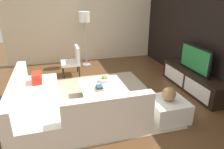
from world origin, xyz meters
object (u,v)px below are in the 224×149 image
Objects in this scene: television at (195,59)px; ottoman at (167,109)px; accent_chair_near at (73,59)px; media_console at (192,81)px; book_stack at (99,88)px; coffee_table at (102,92)px; sectional_couch at (61,108)px; decorative_ball at (169,94)px; floor_lamp at (84,20)px; fruit_bowl at (104,79)px.

television reaches higher than ottoman.
ottoman is at bearing 19.35° from accent_chair_near.
media_console is 9.67× the size of book_stack.
coffee_table is at bearing -135.71° from ottoman.
decorative_ball is at bearing 76.92° from sectional_couch.
media_console is 2.11× the size of coffee_table.
ottoman is (0.98, -1.24, -0.05)m from media_console.
accent_chair_near is 0.50× the size of floor_lamp.
accent_chair_near is 1.37m from floor_lamp.
floor_lamp is 2.58m from fruit_bowl.
book_stack is (-0.86, -1.17, 0.22)m from ottoman.
coffee_table is 4.58× the size of book_stack.
ottoman is at bearing 44.29° from coffee_table.
television reaches higher than accent_chair_near.
media_console is at bearing 87.51° from coffee_table.
ottoman is (0.47, 2.01, -0.08)m from sectional_couch.
accent_chair_near reaches higher than coffee_table.
floor_lamp is at bearing 176.76° from book_stack.
sectional_couch is 8.91× the size of decorative_ball.
sectional_couch is 2.07m from ottoman.
fruit_bowl is (-0.79, 1.06, 0.15)m from sectional_couch.
floor_lamp is 3.87m from decorative_ball.
book_stack is at bearing -87.14° from television.
fruit_bowl is (-0.18, 0.10, 0.23)m from coffee_table.
decorative_ball is (0.00, 0.00, 0.33)m from ottoman.
book_stack is at bearing -126.39° from ottoman.
decorative_ball is at bearing -51.73° from television.
floor_lamp reaches higher than television.
media_console is 1.61m from decorative_ball.
television reaches higher than media_console.
television is at bearing 98.95° from sectional_couch.
media_console is 3.32m from accent_chair_near.
sectional_couch is 2.73× the size of accent_chair_near.
ottoman is 2.62× the size of decorative_ball.
accent_chair_near reaches higher than sectional_couch.
media_console is 1.19× the size of floor_lamp.
television is (0.00, 0.00, 0.57)m from media_console.
media_console is at bearing 128.28° from decorative_ball.
coffee_table is 2.84m from floor_lamp.
ottoman is 0.33m from decorative_ball.
accent_chair_near is at bearing -123.76° from television.
sectional_couch is at bearing -81.05° from media_console.
ottoman is at bearing -51.72° from media_console.
fruit_bowl reaches higher than coffee_table.
sectional_couch reaches higher than decorative_ball.
ottoman is at bearing 53.61° from book_stack.
television is at bearing 47.45° from accent_chair_near.
accent_chair_near is 3.21m from ottoman.
coffee_table is 0.33m from book_stack.
accent_chair_near is (-2.35, 0.51, 0.20)m from sectional_couch.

